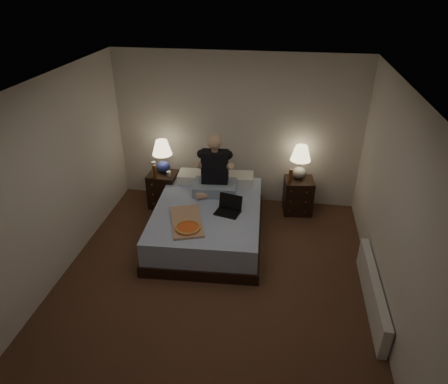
% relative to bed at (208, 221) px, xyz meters
% --- Properties ---
extents(floor, '(4.00, 4.50, 0.00)m').
position_rel_bed_xyz_m(floor, '(0.26, -1.03, -0.25)').
color(floor, '#533523').
rests_on(floor, ground).
extents(ceiling, '(4.00, 4.50, 0.00)m').
position_rel_bed_xyz_m(ceiling, '(0.26, -1.03, 2.25)').
color(ceiling, white).
rests_on(ceiling, ground).
extents(wall_back, '(4.00, 0.00, 2.50)m').
position_rel_bed_xyz_m(wall_back, '(0.26, 1.22, 1.00)').
color(wall_back, beige).
rests_on(wall_back, ground).
extents(wall_front, '(4.00, 0.00, 2.50)m').
position_rel_bed_xyz_m(wall_front, '(0.26, -3.28, 1.00)').
color(wall_front, beige).
rests_on(wall_front, ground).
extents(wall_left, '(0.00, 4.50, 2.50)m').
position_rel_bed_xyz_m(wall_left, '(-1.74, -1.03, 1.00)').
color(wall_left, beige).
rests_on(wall_left, ground).
extents(wall_right, '(0.00, 4.50, 2.50)m').
position_rel_bed_xyz_m(wall_right, '(2.26, -1.03, 1.00)').
color(wall_right, beige).
rests_on(wall_right, ground).
extents(bed, '(1.63, 2.11, 0.51)m').
position_rel_bed_xyz_m(bed, '(0.00, 0.00, 0.00)').
color(bed, '#607CC0').
rests_on(bed, floor).
extents(nightstand_left, '(0.47, 0.42, 0.60)m').
position_rel_bed_xyz_m(nightstand_left, '(-0.91, 0.78, 0.04)').
color(nightstand_left, black).
rests_on(nightstand_left, floor).
extents(nightstand_right, '(0.50, 0.46, 0.59)m').
position_rel_bed_xyz_m(nightstand_right, '(1.33, 0.92, 0.04)').
color(nightstand_right, black).
rests_on(nightstand_right, floor).
extents(lamp_left, '(0.39, 0.39, 0.56)m').
position_rel_bed_xyz_m(lamp_left, '(-0.90, 0.85, 0.62)').
color(lamp_left, navy).
rests_on(lamp_left, nightstand_left).
extents(lamp_right, '(0.34, 0.34, 0.56)m').
position_rel_bed_xyz_m(lamp_right, '(1.31, 0.98, 0.61)').
color(lamp_right, '#999890').
rests_on(lamp_right, nightstand_right).
extents(water_bottle, '(0.07, 0.07, 0.25)m').
position_rel_bed_xyz_m(water_bottle, '(-1.01, 0.68, 0.47)').
color(water_bottle, silver).
rests_on(water_bottle, nightstand_left).
extents(soda_can, '(0.07, 0.07, 0.10)m').
position_rel_bed_xyz_m(soda_can, '(-0.77, 0.68, 0.39)').
color(soda_can, '#BABAB5').
rests_on(soda_can, nightstand_left).
extents(beer_bottle_left, '(0.06, 0.06, 0.23)m').
position_rel_bed_xyz_m(beer_bottle_left, '(-0.98, 0.60, 0.46)').
color(beer_bottle_left, '#5A320C').
rests_on(beer_bottle_left, nightstand_left).
extents(beer_bottle_right, '(0.06, 0.06, 0.23)m').
position_rel_bed_xyz_m(beer_bottle_right, '(1.17, 0.81, 0.45)').
color(beer_bottle_right, '#622F0E').
rests_on(beer_bottle_right, nightstand_right).
extents(person, '(0.69, 0.56, 0.93)m').
position_rel_bed_xyz_m(person, '(0.03, 0.45, 0.72)').
color(person, black).
rests_on(person, bed).
extents(laptop, '(0.40, 0.35, 0.24)m').
position_rel_bed_xyz_m(laptop, '(0.31, -0.13, 0.37)').
color(laptop, black).
rests_on(laptop, bed).
extents(pizza_box, '(0.62, 0.85, 0.08)m').
position_rel_bed_xyz_m(pizza_box, '(-0.14, -0.64, 0.29)').
color(pizza_box, tan).
rests_on(pizza_box, bed).
extents(radiator, '(0.10, 1.60, 0.40)m').
position_rel_bed_xyz_m(radiator, '(2.19, -1.11, -0.05)').
color(radiator, silver).
rests_on(radiator, floor).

